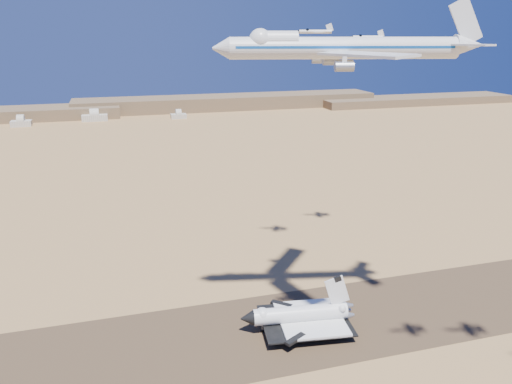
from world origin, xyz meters
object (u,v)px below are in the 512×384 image
object	(u,v)px
carrier_747	(336,48)
crew_b	(328,334)
crew_a	(336,337)
shuttle	(299,316)
chase_jet_e	(315,32)
crew_c	(327,332)
chase_jet_f	(367,37)

from	to	relation	value
carrier_747	crew_b	bearing A→B (deg)	4.40
crew_a	shuttle	bearing A→B (deg)	44.75
crew_a	crew_b	size ratio (longest dim) A/B	0.88
crew_a	chase_jet_e	bearing A→B (deg)	-14.61
chase_jet_e	shuttle	bearing A→B (deg)	-92.35
crew_a	chase_jet_e	distance (m)	116.10
shuttle	carrier_747	size ratio (longest dim) A/B	0.52
crew_b	crew_c	distance (m)	1.23
crew_c	chase_jet_f	distance (m)	127.02
crew_c	chase_jet_e	world-z (taller)	chase_jet_e
crew_c	chase_jet_e	xyz separation A→B (m)	(12.52, 51.15, 101.88)
carrier_747	crew_c	xyz separation A→B (m)	(1.96, 0.93, -97.26)
crew_b	carrier_747	bearing A→B (deg)	38.18
crew_a	crew_c	world-z (taller)	crew_c
crew_b	chase_jet_e	size ratio (longest dim) A/B	0.11
crew_a	chase_jet_e	world-z (taller)	chase_jet_e
crew_c	crew_a	bearing A→B (deg)	162.62
carrier_747	crew_a	bearing A→B (deg)	-17.00
shuttle	chase_jet_e	world-z (taller)	chase_jet_e
crew_b	crew_c	size ratio (longest dim) A/B	0.95
chase_jet_f	crew_c	bearing A→B (deg)	-108.93
chase_jet_f	carrier_747	bearing A→B (deg)	-109.73
crew_b	chase_jet_e	world-z (taller)	chase_jet_e
crew_c	crew_b	bearing A→B (deg)	133.74
crew_a	chase_jet_f	size ratio (longest dim) A/B	0.10
shuttle	carrier_747	world-z (taller)	carrier_747
shuttle	crew_c	world-z (taller)	shuttle
chase_jet_e	chase_jet_f	bearing A→B (deg)	47.96
crew_a	chase_jet_f	bearing A→B (deg)	-34.65
crew_b	chase_jet_f	xyz separation A→B (m)	(43.33, 67.13, 99.57)
carrier_747	crew_c	distance (m)	97.28
chase_jet_f	chase_jet_e	bearing A→B (deg)	-140.03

